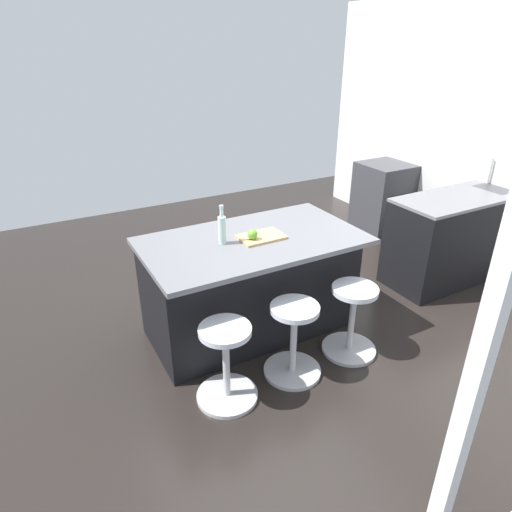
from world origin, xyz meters
TOP-DOWN VIEW (x-y plane):
  - ground_plane at (0.00, 0.00)m, footprint 6.82×6.82m
  - interior_partition_left at (-2.62, 0.00)m, footprint 0.12×4.91m
  - sink_cabinet at (-2.28, 0.31)m, footprint 2.07×0.60m
  - oven_range at (-2.27, -1.07)m, footprint 0.60×0.61m
  - kitchen_island at (0.34, 0.13)m, footprint 1.76×1.00m
  - stool_by_window at (-0.21, 0.81)m, footprint 0.44×0.44m
  - stool_middle at (0.34, 0.81)m, footprint 0.44×0.44m
  - stool_near_camera at (0.89, 0.81)m, footprint 0.44×0.44m
  - cutting_board at (0.28, 0.20)m, footprint 0.36×0.24m
  - apple_green at (0.37, 0.23)m, footprint 0.08×0.08m
  - water_bottle at (0.59, 0.15)m, footprint 0.06×0.06m

SIDE VIEW (x-z plane):
  - ground_plane at x=0.00m, z-range 0.00..0.00m
  - stool_by_window at x=-0.21m, z-range -0.02..0.58m
  - stool_middle at x=0.34m, z-range -0.02..0.58m
  - stool_near_camera at x=0.89m, z-range -0.02..0.58m
  - oven_range at x=-2.27m, z-range 0.00..0.88m
  - kitchen_island at x=0.34m, z-range 0.01..0.89m
  - sink_cabinet at x=-2.28m, z-range -0.13..1.06m
  - cutting_board at x=0.28m, z-range 0.88..0.90m
  - apple_green at x=0.37m, z-range 0.90..0.98m
  - water_bottle at x=0.59m, z-range 0.85..1.16m
  - interior_partition_left at x=-2.62m, z-range 0.00..2.76m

